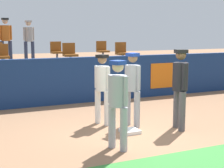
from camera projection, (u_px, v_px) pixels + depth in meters
name	position (u px, v px, depth m)	size (l,w,h in m)	color
ground_plane	(141.00, 134.00, 7.83)	(60.00, 60.00, 0.00)	#936B4C
first_base	(130.00, 131.00, 7.92)	(0.40, 0.40, 0.08)	white
player_fielder_home	(102.00, 84.00, 8.54)	(0.44, 0.57, 1.75)	white
player_runner_visitor	(132.00, 84.00, 8.34)	(0.43, 0.49, 1.80)	#9EA3AD
player_coach_visitor	(118.00, 99.00, 6.68)	(0.44, 0.46, 1.76)	#9EA3AD
player_umpire	(180.00, 84.00, 8.08)	(0.43, 0.52, 1.90)	#4C4C51
field_wall	(83.00, 80.00, 11.28)	(18.00, 0.26, 1.49)	navy
bleacher_platform	(61.00, 77.00, 13.62)	(18.00, 4.80, 1.06)	#59595E
seat_front_left	(2.00, 55.00, 11.49)	(0.47, 0.44, 0.84)	#4C4C51
seat_back_right	(102.00, 50.00, 14.90)	(0.46, 0.44, 0.84)	#4C4C51
seat_front_right	(122.00, 52.00, 13.31)	(0.45, 0.44, 0.84)	#4C4C51
seat_back_center	(57.00, 51.00, 14.08)	(0.45, 0.44, 0.84)	#4C4C51
seat_front_center	(70.00, 53.00, 12.46)	(0.47, 0.44, 0.84)	#4C4C51
spectator_capped	(6.00, 37.00, 13.70)	(0.50, 0.37, 1.78)	#33384C
spectator_casual	(29.00, 38.00, 14.34)	(0.47, 0.38, 1.70)	#33384C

